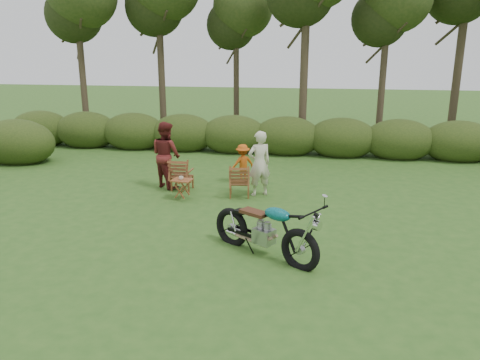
% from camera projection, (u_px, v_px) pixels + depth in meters
% --- Properties ---
extents(ground, '(80.00, 80.00, 0.00)m').
position_uv_depth(ground, '(249.00, 252.00, 8.96)').
color(ground, '#2B521B').
rests_on(ground, ground).
extents(tree_line, '(22.52, 11.62, 8.14)m').
position_uv_depth(tree_line, '(305.00, 48.00, 17.09)').
color(tree_line, '#392E1F').
rests_on(tree_line, ground).
extents(motorcycle, '(2.43, 1.97, 1.32)m').
position_uv_depth(motorcycle, '(264.00, 254.00, 8.87)').
color(motorcycle, '#0C9BA0').
rests_on(motorcycle, ground).
extents(lawn_chair_right, '(0.68, 0.68, 0.87)m').
position_uv_depth(lawn_chair_right, '(239.00, 196.00, 12.38)').
color(lawn_chair_right, brown).
rests_on(lawn_chair_right, ground).
extents(lawn_chair_left, '(0.62, 0.62, 0.89)m').
position_uv_depth(lawn_chair_left, '(182.00, 190.00, 12.97)').
color(lawn_chair_left, '#5B2A16').
rests_on(lawn_chair_left, ground).
extents(side_table, '(0.57, 0.50, 0.53)m').
position_uv_depth(side_table, '(182.00, 189.00, 12.07)').
color(side_table, brown).
rests_on(side_table, ground).
extents(cup, '(0.13, 0.13, 0.09)m').
position_uv_depth(cup, '(181.00, 178.00, 11.97)').
color(cup, beige).
rests_on(cup, side_table).
extents(adult_a, '(0.75, 0.68, 1.73)m').
position_uv_depth(adult_a, '(259.00, 195.00, 12.48)').
color(adult_a, beige).
rests_on(adult_a, ground).
extents(adult_b, '(1.14, 1.09, 1.85)m').
position_uv_depth(adult_b, '(168.00, 187.00, 13.26)').
color(adult_b, maroon).
rests_on(adult_b, ground).
extents(child, '(0.85, 0.76, 1.14)m').
position_uv_depth(child, '(243.00, 183.00, 13.62)').
color(child, '#BA4D11').
rests_on(child, ground).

